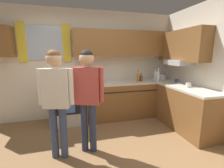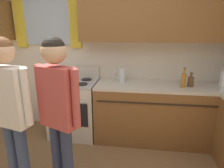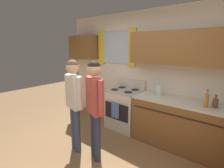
{
  "view_description": "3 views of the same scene",
  "coord_description": "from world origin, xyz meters",
  "px_view_note": "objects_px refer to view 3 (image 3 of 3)",
  "views": [
    {
      "loc": [
        -0.34,
        -2.05,
        1.57
      ],
      "look_at": [
        0.36,
        0.55,
        1.05
      ],
      "focal_mm": 25.08,
      "sensor_mm": 36.0,
      "label": 1
    },
    {
      "loc": [
        0.63,
        -1.29,
        1.7
      ],
      "look_at": [
        0.36,
        0.65,
        1.14
      ],
      "focal_mm": 31.23,
      "sensor_mm": 36.0,
      "label": 2
    },
    {
      "loc": [
        1.72,
        -1.5,
        1.84
      ],
      "look_at": [
        -0.04,
        0.67,
        1.23
      ],
      "focal_mm": 27.34,
      "sensor_mm": 36.0,
      "label": 3
    }
  ],
  "objects_px": {
    "bottle_squat_brown": "(215,103)",
    "adult_left": "(74,95)",
    "water_pitcher": "(159,90)",
    "adult_in_plaid": "(95,100)",
    "stove_oven": "(125,108)",
    "bottle_oil_amber": "(206,101)"
  },
  "relations": [
    {
      "from": "stove_oven",
      "to": "bottle_oil_amber",
      "type": "distance_m",
      "value": 1.73
    },
    {
      "from": "stove_oven",
      "to": "bottle_squat_brown",
      "type": "distance_m",
      "value": 1.82
    },
    {
      "from": "bottle_squat_brown",
      "to": "adult_left",
      "type": "xyz_separation_m",
      "value": [
        -1.93,
        -1.25,
        0.05
      ]
    },
    {
      "from": "bottle_squat_brown",
      "to": "adult_in_plaid",
      "type": "bearing_deg",
      "value": -140.76
    },
    {
      "from": "water_pitcher",
      "to": "adult_left",
      "type": "height_order",
      "value": "adult_left"
    },
    {
      "from": "water_pitcher",
      "to": "adult_left",
      "type": "distance_m",
      "value": 1.64
    },
    {
      "from": "adult_in_plaid",
      "to": "bottle_oil_amber",
      "type": "bearing_deg",
      "value": 39.88
    },
    {
      "from": "water_pitcher",
      "to": "adult_left",
      "type": "xyz_separation_m",
      "value": [
        -0.93,
        -1.35,
        0.02
      ]
    },
    {
      "from": "stove_oven",
      "to": "adult_in_plaid",
      "type": "xyz_separation_m",
      "value": [
        0.28,
        -1.24,
        0.57
      ]
    },
    {
      "from": "stove_oven",
      "to": "bottle_oil_amber",
      "type": "relative_size",
      "value": 3.85
    },
    {
      "from": "water_pitcher",
      "to": "adult_in_plaid",
      "type": "height_order",
      "value": "adult_in_plaid"
    },
    {
      "from": "adult_left",
      "to": "bottle_squat_brown",
      "type": "bearing_deg",
      "value": 32.88
    },
    {
      "from": "water_pitcher",
      "to": "stove_oven",
      "type": "bearing_deg",
      "value": -174.73
    },
    {
      "from": "bottle_oil_amber",
      "to": "adult_left",
      "type": "height_order",
      "value": "adult_left"
    },
    {
      "from": "bottle_squat_brown",
      "to": "bottle_oil_amber",
      "type": "relative_size",
      "value": 0.72
    },
    {
      "from": "adult_left",
      "to": "stove_oven",
      "type": "bearing_deg",
      "value": 82.2
    },
    {
      "from": "bottle_oil_amber",
      "to": "adult_in_plaid",
      "type": "distance_m",
      "value": 1.77
    },
    {
      "from": "water_pitcher",
      "to": "bottle_squat_brown",
      "type": "bearing_deg",
      "value": -5.92
    },
    {
      "from": "adult_in_plaid",
      "to": "stove_oven",
      "type": "bearing_deg",
      "value": 102.78
    },
    {
      "from": "bottle_squat_brown",
      "to": "bottle_oil_amber",
      "type": "bearing_deg",
      "value": -149.16
    },
    {
      "from": "bottle_squat_brown",
      "to": "adult_in_plaid",
      "type": "distance_m",
      "value": 1.9
    },
    {
      "from": "bottle_squat_brown",
      "to": "adult_left",
      "type": "relative_size",
      "value": 0.13
    }
  ]
}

